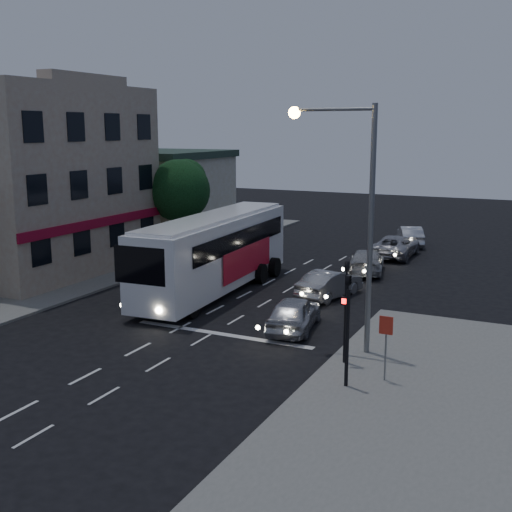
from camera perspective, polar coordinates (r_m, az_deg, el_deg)
The scene contains 17 objects.
ground at distance 25.81m, azimuth -9.13°, elevation -7.53°, with size 120.00×120.00×0.00m, color black.
sidewalk_near at distance 17.99m, azimuth 20.09°, elevation -16.59°, with size 12.00×24.00×0.12m, color slate.
sidewalk_far at distance 39.81m, azimuth -18.02°, elevation -1.15°, with size 12.00×50.00×0.12m, color slate.
road_markings at distance 27.83m, azimuth -3.04°, elevation -5.98°, with size 8.00×30.55×0.01m.
tour_bus at distance 32.61m, azimuth -3.68°, elevation 0.45°, with size 3.36×13.00×3.96m.
car_suv at distance 26.76m, azimuth 3.37°, elevation -5.10°, with size 1.71×4.24×1.45m, color #A8AAB2.
car_sedan_a at distance 31.94m, azimuth 6.57°, elevation -2.49°, with size 1.46×4.19×1.38m, color gray.
car_sedan_b at distance 37.69m, azimuth 9.79°, elevation -0.46°, with size 1.91×4.71×1.37m, color #ACACAC.
car_sedan_c at distance 42.68m, azimuth 12.29°, elevation 0.86°, with size 2.36×5.12×1.42m, color #A0A0A8.
car_extra at distance 47.17m, azimuth 13.54°, elevation 1.76°, with size 1.47×4.21×1.39m, color silver.
traffic_signal_main at distance 22.52m, azimuth 8.00°, elevation -3.87°, with size 0.25×0.35×4.10m.
traffic_signal_side at distance 20.50m, azimuth 8.17°, elevation -5.40°, with size 0.18×0.15×4.10m.
regulatory_sign at distance 21.38m, azimuth 11.47°, elevation -7.12°, with size 0.45×0.12×2.20m.
streetlight at distance 23.32m, azimuth 8.69°, elevation 4.93°, with size 3.32×0.44×9.00m.
main_building at distance 39.74m, azimuth -19.48°, elevation 6.19°, with size 10.12×12.00×11.00m.
low_building_north at distance 48.82m, azimuth -8.95°, elevation 5.45°, with size 9.40×9.40×6.50m.
street_tree at distance 41.67m, azimuth -6.86°, elevation 6.05°, with size 4.00×4.00×6.20m.
Camera 1 is at (14.11, -19.97, 8.28)m, focal length 45.00 mm.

